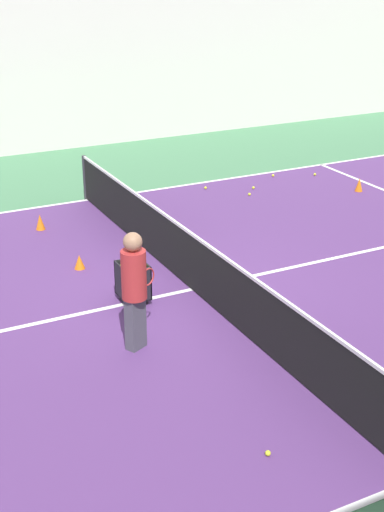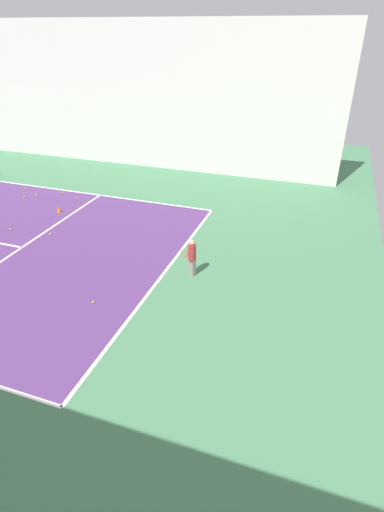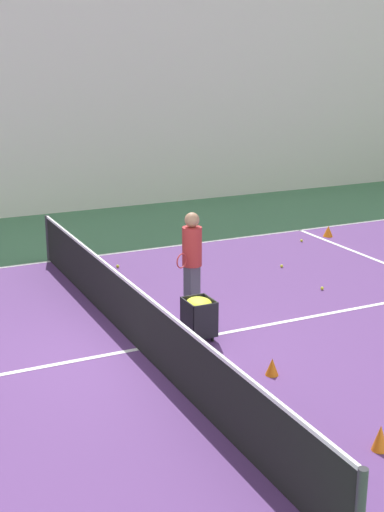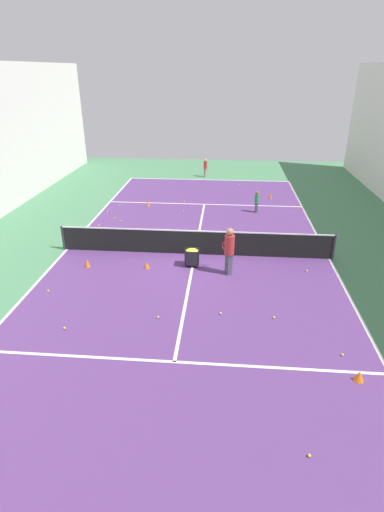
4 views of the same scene
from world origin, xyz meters
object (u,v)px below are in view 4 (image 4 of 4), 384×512
object	(u,v)px
coach_at_net	(229,248)
training_cone_1	(270,196)
tennis_net	(195,242)
ball_cart	(192,254)
training_cone_0	(359,376)
player_near_baseline	(205,167)
child_midcourt	(257,200)

from	to	relation	value
coach_at_net	training_cone_1	xyz separation A→B (m)	(-2.48, -9.96, -0.89)
tennis_net	ball_cart	size ratio (longest dim) A/B	15.78
tennis_net	training_cone_0	bearing A→B (deg)	123.19
tennis_net	player_near_baseline	size ratio (longest dim) A/B	8.81
training_cone_0	tennis_net	bearing A→B (deg)	-56.81
coach_at_net	training_cone_0	bearing A→B (deg)	-175.33
coach_at_net	training_cone_1	size ratio (longest dim) A/B	5.65
child_midcourt	training_cone_1	distance (m)	2.85
player_near_baseline	ball_cart	size ratio (longest dim) A/B	1.79
coach_at_net	ball_cart	xyz separation A→B (m)	(1.43, -0.55, -0.56)
player_near_baseline	coach_at_net	bearing A→B (deg)	33.76
tennis_net	player_near_baseline	world-z (taller)	player_near_baseline
child_midcourt	training_cone_0	xyz separation A→B (m)	(-1.79, 12.83, -0.53)
player_near_baseline	child_midcourt	bearing A→B (deg)	49.87
ball_cart	training_cone_1	size ratio (longest dim) A/B	2.22
player_near_baseline	training_cone_0	distance (m)	21.09
training_cone_1	tennis_net	bearing A→B (deg)	64.97
training_cone_0	training_cone_1	size ratio (longest dim) A/B	0.86
player_near_baseline	child_midcourt	xyz separation A→B (m)	(-3.19, 7.65, -0.06)
tennis_net	training_cone_1	distance (m)	9.19
tennis_net	ball_cart	distance (m)	1.09
tennis_net	training_cone_1	world-z (taller)	tennis_net
training_cone_0	coach_at_net	bearing A→B (deg)	-59.29
child_midcourt	training_cone_1	xyz separation A→B (m)	(-1.01, -2.62, -0.51)
tennis_net	player_near_baseline	distance (m)	13.35
coach_at_net	child_midcourt	size ratio (longest dim) A/B	1.56
tennis_net	training_cone_0	world-z (taller)	tennis_net
tennis_net	training_cone_0	distance (m)	8.54
training_cone_0	child_midcourt	bearing A→B (deg)	-82.06
coach_at_net	training_cone_0	world-z (taller)	coach_at_net
ball_cart	training_cone_0	xyz separation A→B (m)	(-4.69, 6.04, -0.36)
coach_at_net	tennis_net	bearing A→B (deg)	14.50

